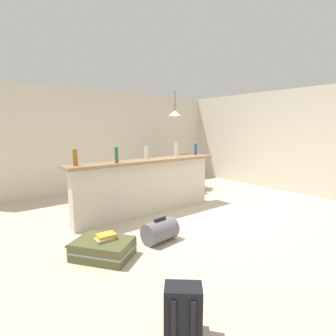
% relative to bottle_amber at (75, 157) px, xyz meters
% --- Properties ---
extents(ground_plane, '(13.00, 13.00, 0.05)m').
position_rel_bottle_amber_xyz_m(ground_plane, '(1.99, -0.59, -1.16)').
color(ground_plane, beige).
extents(wall_back, '(6.60, 0.10, 2.50)m').
position_rel_bottle_amber_xyz_m(wall_back, '(1.99, 2.46, 0.12)').
color(wall_back, beige).
rests_on(wall_back, ground_plane).
extents(wall_right, '(0.10, 6.00, 2.50)m').
position_rel_bottle_amber_xyz_m(wall_right, '(5.04, -0.29, 0.12)').
color(wall_right, beige).
rests_on(wall_right, ground_plane).
extents(partition_half_wall, '(2.80, 0.20, 0.96)m').
position_rel_bottle_amber_xyz_m(partition_half_wall, '(1.28, -0.05, -0.65)').
color(partition_half_wall, beige).
rests_on(partition_half_wall, ground_plane).
extents(bar_countertop, '(2.96, 0.40, 0.05)m').
position_rel_bottle_amber_xyz_m(bar_countertop, '(1.28, -0.05, -0.15)').
color(bar_countertop, '#93704C').
rests_on(bar_countertop, partition_half_wall).
extents(bottle_amber, '(0.07, 0.07, 0.25)m').
position_rel_bottle_amber_xyz_m(bottle_amber, '(0.00, 0.00, 0.00)').
color(bottle_amber, '#9E661E').
rests_on(bottle_amber, bar_countertop).
extents(bottle_green, '(0.06, 0.06, 0.26)m').
position_rel_bottle_amber_xyz_m(bottle_green, '(0.64, -0.10, 0.00)').
color(bottle_green, '#2D6B38').
rests_on(bottle_green, bar_countertop).
extents(bottle_white, '(0.06, 0.06, 0.24)m').
position_rel_bottle_amber_xyz_m(bottle_white, '(1.32, 0.05, -0.01)').
color(bottle_white, silver).
rests_on(bottle_white, bar_countertop).
extents(bottle_clear, '(0.06, 0.06, 0.28)m').
position_rel_bottle_amber_xyz_m(bottle_clear, '(1.95, -0.06, 0.01)').
color(bottle_clear, silver).
rests_on(bottle_clear, bar_countertop).
extents(bottle_blue, '(0.06, 0.06, 0.23)m').
position_rel_bottle_amber_xyz_m(bottle_blue, '(2.57, 0.03, -0.01)').
color(bottle_blue, '#284C89').
rests_on(bottle_blue, bar_countertop).
extents(dining_table, '(1.10, 0.80, 0.74)m').
position_rel_bottle_amber_xyz_m(dining_table, '(3.08, 1.22, -0.49)').
color(dining_table, '#332319').
rests_on(dining_table, ground_plane).
extents(dining_chair_near_partition, '(0.49, 0.49, 0.93)m').
position_rel_bottle_amber_xyz_m(dining_chair_near_partition, '(3.06, 0.74, -0.62)').
color(dining_chair_near_partition, '#4C331E').
rests_on(dining_chair_near_partition, ground_plane).
extents(pendant_lamp, '(0.34, 0.34, 0.68)m').
position_rel_bottle_amber_xyz_m(pendant_lamp, '(3.00, 1.22, 0.80)').
color(pendant_lamp, black).
extents(suitcase_flat_olive, '(0.80, 0.87, 0.22)m').
position_rel_bottle_amber_xyz_m(suitcase_flat_olive, '(-0.11, -1.09, -1.02)').
color(suitcase_flat_olive, '#51562D').
rests_on(suitcase_flat_olive, ground_plane).
extents(duffel_bag_grey, '(0.51, 0.35, 0.34)m').
position_rel_bottle_amber_xyz_m(duffel_bag_grey, '(0.72, -1.16, -0.98)').
color(duffel_bag_grey, slate).
rests_on(duffel_bag_grey, ground_plane).
extents(backpack_black, '(0.34, 0.34, 0.42)m').
position_rel_bottle_amber_xyz_m(backpack_black, '(-0.19, -2.65, -0.93)').
color(backpack_black, black).
rests_on(backpack_black, ground_plane).
extents(book_stack, '(0.26, 0.19, 0.07)m').
position_rel_bottle_amber_xyz_m(book_stack, '(-0.07, -1.10, -0.88)').
color(book_stack, tan).
rests_on(book_stack, suitcase_flat_olive).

